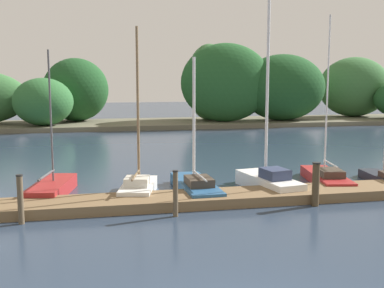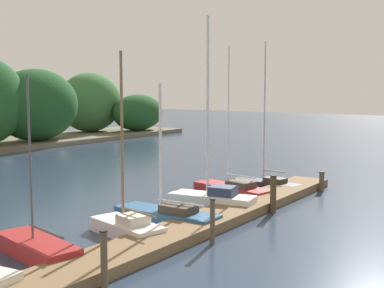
{
  "view_description": "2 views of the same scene",
  "coord_description": "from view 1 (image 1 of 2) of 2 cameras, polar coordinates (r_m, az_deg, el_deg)",
  "views": [
    {
      "loc": [
        -2.56,
        -7.01,
        4.4
      ],
      "look_at": [
        1.26,
        11.04,
        1.83
      ],
      "focal_mm": 44.56,
      "sensor_mm": 36.0,
      "label": 1
    },
    {
      "loc": [
        -13.68,
        -1.17,
        5.06
      ],
      "look_at": [
        2.83,
        10.34,
        2.82
      ],
      "focal_mm": 48.21,
      "sensor_mm": 36.0,
      "label": 2
    }
  ],
  "objects": [
    {
      "name": "dock_pier",
      "position": [
        16.64,
        -2.71,
        -6.79
      ],
      "size": [
        23.23,
        1.8,
        0.35
      ],
      "color": "brown",
      "rests_on": "ground"
    },
    {
      "name": "far_shore",
      "position": [
        44.03,
        -2.96,
        6.06
      ],
      "size": [
        65.86,
        8.62,
        7.57
      ],
      "color": "#66604C",
      "rests_on": "ground"
    },
    {
      "name": "sailboat_2",
      "position": [
        18.82,
        -16.31,
        -4.99
      ],
      "size": [
        1.77,
        3.76,
        5.43
      ],
      "rotation": [
        0.0,
        0.0,
        1.37
      ],
      "color": "maroon",
      "rests_on": "ground"
    },
    {
      "name": "sailboat_3",
      "position": [
        18.04,
        -6.4,
        -5.02
      ],
      "size": [
        1.77,
        3.3,
        6.25
      ],
      "rotation": [
        0.0,
        0.0,
        1.34
      ],
      "color": "white",
      "rests_on": "ground"
    },
    {
      "name": "sailboat_4",
      "position": [
        18.36,
        0.36,
        -4.91
      ],
      "size": [
        1.3,
        4.43,
        5.18
      ],
      "rotation": [
        0.0,
        0.0,
        1.59
      ],
      "color": "#285684",
      "rests_on": "ground"
    },
    {
      "name": "sailboat_5",
      "position": [
        18.94,
        9.02,
        -4.15
      ],
      "size": [
        1.71,
        3.85,
        7.93
      ],
      "rotation": [
        0.0,
        0.0,
        1.74
      ],
      "color": "white",
      "rests_on": "ground"
    },
    {
      "name": "sailboat_6",
      "position": [
        20.78,
        15.69,
        -3.75
      ],
      "size": [
        1.88,
        4.37,
        6.94
      ],
      "rotation": [
        0.0,
        0.0,
        1.39
      ],
      "color": "maroon",
      "rests_on": "ground"
    },
    {
      "name": "mooring_piling_1",
      "position": [
        15.35,
        -19.85,
        -6.24
      ],
      "size": [
        0.21,
        0.21,
        1.52
      ],
      "color": "brown",
      "rests_on": "ground"
    },
    {
      "name": "mooring_piling_2",
      "position": [
        15.22,
        -1.99,
        -5.93
      ],
      "size": [
        0.19,
        0.19,
        1.5
      ],
      "color": "brown",
      "rests_on": "ground"
    },
    {
      "name": "mooring_piling_3",
      "position": [
        17.0,
        14.59,
        -4.66
      ],
      "size": [
        0.29,
        0.29,
        1.53
      ],
      "color": "#4C3D28",
      "rests_on": "ground"
    }
  ]
}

